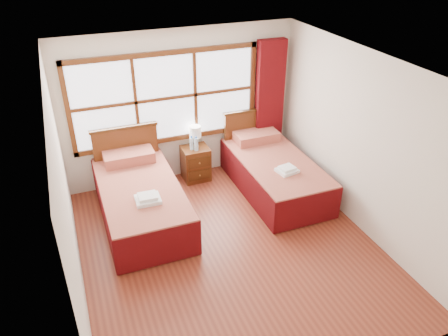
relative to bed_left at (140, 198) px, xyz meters
name	(u,v)px	position (x,y,z in m)	size (l,w,h in m)	color
floor	(230,248)	(1.00, -1.20, -0.35)	(4.50, 4.50, 0.00)	brown
ceiling	(231,68)	(1.00, -1.20, 2.25)	(4.50, 4.50, 0.00)	white
wall_back	(181,107)	(1.00, 1.05, 0.95)	(4.00, 4.00, 0.00)	silver
wall_left	(66,200)	(-1.00, -1.20, 0.95)	(4.50, 4.50, 0.00)	silver
wall_right	(362,143)	(3.00, -1.20, 0.95)	(4.50, 4.50, 0.00)	silver
window	(166,98)	(0.75, 1.02, 1.15)	(3.16, 0.06, 1.56)	white
curtain	(269,104)	(2.60, 0.91, 0.82)	(0.50, 0.16, 2.30)	#5C090D
bed_left	(140,198)	(0.00, 0.00, 0.00)	(1.17, 2.27, 1.14)	#42250D
bed_right	(273,172)	(2.27, 0.00, -0.01)	(1.13, 2.20, 1.10)	#42250D
nightstand	(196,163)	(1.15, 0.80, -0.04)	(0.46, 0.45, 0.61)	#582D13
towels_left	(148,199)	(0.03, -0.52, 0.31)	(0.35, 0.31, 0.10)	white
towels_right	(287,170)	(2.26, -0.47, 0.28)	(0.35, 0.32, 0.09)	white
lamp	(195,132)	(1.18, 0.85, 0.54)	(0.20, 0.20, 0.39)	gold
bottle_near	(192,143)	(1.08, 0.77, 0.38)	(0.07, 0.07, 0.25)	#BCE0F1
bottle_far	(196,144)	(1.15, 0.71, 0.38)	(0.07, 0.07, 0.26)	#BCE0F1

